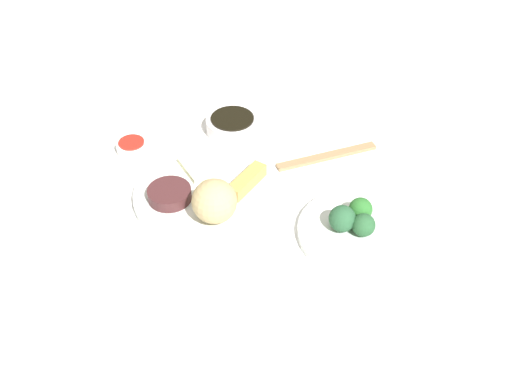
# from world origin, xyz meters

# --- Properties ---
(tabletop) EXTENTS (2.20, 2.20, 0.02)m
(tabletop) POSITION_xyz_m (0.00, 0.00, 0.01)
(tabletop) COLOR white
(tabletop) RESTS_ON ground
(main_plate) EXTENTS (0.29, 0.29, 0.02)m
(main_plate) POSITION_xyz_m (-0.03, -0.00, 0.03)
(main_plate) COLOR white
(main_plate) RESTS_ON tabletop
(rice_scoop) EXTENTS (0.08, 0.08, 0.08)m
(rice_scoop) POSITION_xyz_m (-0.04, -0.08, 0.08)
(rice_scoop) COLOR tan
(rice_scoop) RESTS_ON main_plate
(spring_roll) EXTENTS (0.10, 0.08, 0.03)m
(spring_roll) POSITION_xyz_m (0.04, -0.01, 0.05)
(spring_roll) COLOR tan
(spring_roll) RESTS_ON main_plate
(crab_rangoon_wonton) EXTENTS (0.09, 0.09, 0.01)m
(crab_rangoon_wonton) POSITION_xyz_m (-0.03, 0.07, 0.04)
(crab_rangoon_wonton) COLOR beige
(crab_rangoon_wonton) RESTS_ON main_plate
(stir_fry_heap) EXTENTS (0.08, 0.08, 0.02)m
(stir_fry_heap) POSITION_xyz_m (-0.11, 0.00, 0.05)
(stir_fry_heap) COLOR #472325
(stir_fry_heap) RESTS_ON main_plate
(broccoli_plate) EXTENTS (0.24, 0.24, 0.01)m
(broccoli_plate) POSITION_xyz_m (0.21, -0.19, 0.03)
(broccoli_plate) COLOR white
(broccoli_plate) RESTS_ON tabletop
(broccoli_floret_0) EXTENTS (0.04, 0.04, 0.04)m
(broccoli_floret_0) POSITION_xyz_m (0.21, -0.16, 0.06)
(broccoli_floret_0) COLOR #2B6D2B
(broccoli_floret_0) RESTS_ON broccoli_plate
(broccoli_floret_1) EXTENTS (0.05, 0.05, 0.05)m
(broccoli_floret_1) POSITION_xyz_m (0.17, -0.17, 0.06)
(broccoli_floret_1) COLOR #295836
(broccoli_floret_1) RESTS_ON broccoli_plate
(broccoli_floret_2) EXTENTS (0.04, 0.04, 0.04)m
(broccoli_floret_2) POSITION_xyz_m (0.20, -0.20, 0.06)
(broccoli_floret_2) COLOR #275831
(broccoli_floret_2) RESTS_ON broccoli_plate
(soy_sauce_bowl) EXTENTS (0.11, 0.11, 0.03)m
(soy_sauce_bowl) POSITION_xyz_m (0.07, 0.20, 0.04)
(soy_sauce_bowl) COLOR white
(soy_sauce_bowl) RESTS_ON tabletop
(soy_sauce_bowl_liquid) EXTENTS (0.09, 0.09, 0.00)m
(soy_sauce_bowl_liquid) POSITION_xyz_m (0.07, 0.20, 0.06)
(soy_sauce_bowl_liquid) COLOR black
(soy_sauce_bowl_liquid) RESTS_ON soy_sauce_bowl
(sauce_ramekin_sweet_and_sour) EXTENTS (0.07, 0.07, 0.02)m
(sauce_ramekin_sweet_and_sour) POSITION_xyz_m (-0.15, 0.19, 0.03)
(sauce_ramekin_sweet_and_sour) COLOR white
(sauce_ramekin_sweet_and_sour) RESTS_ON tabletop
(sauce_ramekin_sweet_and_sour_liquid) EXTENTS (0.05, 0.05, 0.00)m
(sauce_ramekin_sweet_and_sour_liquid) POSITION_xyz_m (-0.15, 0.19, 0.04)
(sauce_ramekin_sweet_and_sour_liquid) COLOR red
(sauce_ramekin_sweet_and_sour_liquid) RESTS_ON sauce_ramekin_sweet_and_sour
(chopsticks_pair) EXTENTS (0.22, 0.03, 0.01)m
(chopsticks_pair) POSITION_xyz_m (0.23, 0.04, 0.02)
(chopsticks_pair) COLOR #A27C55
(chopsticks_pair) RESTS_ON tabletop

